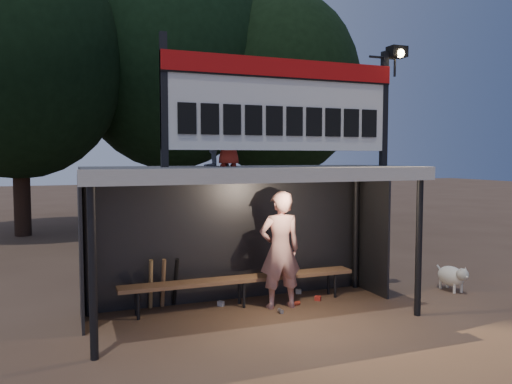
# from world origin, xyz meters

# --- Properties ---
(ground) EXTENTS (80.00, 80.00, 0.00)m
(ground) POSITION_xyz_m (0.00, 0.00, 0.00)
(ground) COLOR #513828
(ground) RESTS_ON ground
(player) EXTENTS (0.72, 0.50, 1.92)m
(player) POSITION_xyz_m (0.56, 0.24, 0.96)
(player) COLOR silver
(player) RESTS_ON ground
(child_a) EXTENTS (0.61, 0.53, 1.08)m
(child_a) POSITION_xyz_m (-0.54, 0.30, 2.86)
(child_a) COLOR slate
(child_a) RESTS_ON dugout_shelter
(child_b) EXTENTS (0.44, 0.30, 0.86)m
(child_b) POSITION_xyz_m (-0.32, 0.22, 2.75)
(child_b) COLOR #B1291B
(child_b) RESTS_ON dugout_shelter
(dugout_shelter) EXTENTS (5.10, 2.08, 2.32)m
(dugout_shelter) POSITION_xyz_m (0.00, 0.24, 1.85)
(dugout_shelter) COLOR #3E3E41
(dugout_shelter) RESTS_ON ground
(scoreboard_assembly) EXTENTS (4.10, 0.27, 1.99)m
(scoreboard_assembly) POSITION_xyz_m (0.56, -0.01, 3.32)
(scoreboard_assembly) COLOR black
(scoreboard_assembly) RESTS_ON dugout_shelter
(bench) EXTENTS (4.00, 0.35, 0.48)m
(bench) POSITION_xyz_m (0.00, 0.55, 0.43)
(bench) COLOR #8A6141
(bench) RESTS_ON ground
(tree_left) EXTENTS (6.46, 6.46, 9.27)m
(tree_left) POSITION_xyz_m (-4.00, 10.00, 5.51)
(tree_left) COLOR black
(tree_left) RESTS_ON ground
(tree_mid) EXTENTS (7.22, 7.22, 10.36)m
(tree_mid) POSITION_xyz_m (1.00, 11.50, 6.17)
(tree_mid) COLOR black
(tree_mid) RESTS_ON ground
(tree_right) EXTENTS (6.08, 6.08, 8.72)m
(tree_right) POSITION_xyz_m (5.00, 10.50, 5.19)
(tree_right) COLOR black
(tree_right) RESTS_ON ground
(dog) EXTENTS (0.36, 0.81, 0.49)m
(dog) POSITION_xyz_m (3.93, 0.04, 0.28)
(dog) COLOR white
(dog) RESTS_ON ground
(bats) EXTENTS (0.48, 0.33, 0.84)m
(bats) POSITION_xyz_m (-1.25, 0.82, 0.43)
(bats) COLOR #9D7849
(bats) RESTS_ON ground
(litter) EXTENTS (1.77, 1.03, 0.08)m
(litter) POSITION_xyz_m (0.70, 0.43, 0.04)
(litter) COLOR red
(litter) RESTS_ON ground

